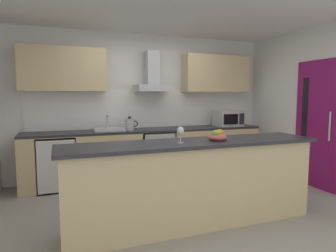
# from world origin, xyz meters

# --- Properties ---
(ground) EXTENTS (5.79, 4.54, 0.02)m
(ground) POSITION_xyz_m (0.00, 0.00, -0.01)
(ground) COLOR gray
(ceiling) EXTENTS (5.79, 4.54, 0.02)m
(ceiling) POSITION_xyz_m (0.00, 0.00, 2.61)
(ceiling) COLOR white
(wall_back) EXTENTS (5.79, 0.12, 2.60)m
(wall_back) POSITION_xyz_m (0.00, 1.83, 1.30)
(wall_back) COLOR white
(wall_back) RESTS_ON ground
(wall_right) EXTENTS (0.12, 4.54, 2.60)m
(wall_right) POSITION_xyz_m (2.45, 0.00, 1.30)
(wall_right) COLOR white
(wall_right) RESTS_ON ground
(backsplash_tile) EXTENTS (4.07, 0.02, 0.66)m
(backsplash_tile) POSITION_xyz_m (0.00, 1.76, 1.23)
(backsplash_tile) COLOR white
(counter_back) EXTENTS (4.21, 0.60, 0.90)m
(counter_back) POSITION_xyz_m (0.00, 1.45, 0.45)
(counter_back) COLOR #D1B784
(counter_back) RESTS_ON ground
(counter_island) EXTENTS (2.98, 0.64, 0.97)m
(counter_island) POSITION_xyz_m (-0.09, -0.54, 0.49)
(counter_island) COLOR #D1B784
(counter_island) RESTS_ON ground
(upper_cabinets) EXTENTS (4.16, 0.32, 0.70)m
(upper_cabinets) POSITION_xyz_m (0.00, 1.60, 1.91)
(upper_cabinets) COLOR #D1B784
(side_door) EXTENTS (0.08, 0.85, 2.05)m
(side_door) POSITION_xyz_m (2.38, 0.06, 1.03)
(side_door) COLOR #7A1456
(side_door) RESTS_ON ground
(oven) EXTENTS (0.60, 0.62, 0.80)m
(oven) POSITION_xyz_m (0.09, 1.42, 0.46)
(oven) COLOR slate
(oven) RESTS_ON ground
(refrigerator) EXTENTS (0.58, 0.60, 0.85)m
(refrigerator) POSITION_xyz_m (-1.56, 1.42, 0.43)
(refrigerator) COLOR white
(refrigerator) RESTS_ON ground
(microwave) EXTENTS (0.50, 0.38, 0.30)m
(microwave) POSITION_xyz_m (1.57, 1.40, 1.05)
(microwave) COLOR #B7BABC
(microwave) RESTS_ON counter_back
(sink) EXTENTS (0.50, 0.40, 0.26)m
(sink) POSITION_xyz_m (-0.72, 1.43, 0.93)
(sink) COLOR silver
(sink) RESTS_ON counter_back
(kettle) EXTENTS (0.29, 0.15, 0.24)m
(kettle) POSITION_xyz_m (-0.37, 1.39, 1.01)
(kettle) COLOR #B7BABC
(kettle) RESTS_ON counter_back
(range_hood) EXTENTS (0.62, 0.45, 0.72)m
(range_hood) POSITION_xyz_m (0.09, 1.55, 1.79)
(range_hood) COLOR #B7BABC
(wine_glass) EXTENTS (0.08, 0.08, 0.18)m
(wine_glass) POSITION_xyz_m (-0.27, -0.59, 1.10)
(wine_glass) COLOR silver
(wine_glass) RESTS_ON counter_island
(fruit_bowl) EXTENTS (0.22, 0.22, 0.13)m
(fruit_bowl) POSITION_xyz_m (0.20, -0.57, 1.02)
(fruit_bowl) COLOR #B24C47
(fruit_bowl) RESTS_ON counter_island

